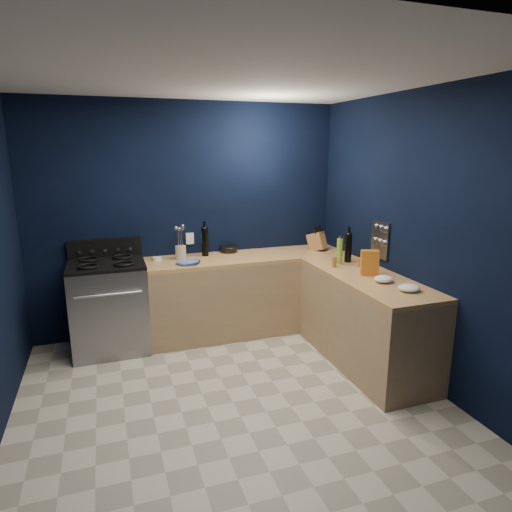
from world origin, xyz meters
name	(u,v)px	position (x,y,z in m)	size (l,w,h in m)	color
floor	(233,403)	(0.00, 0.00, -0.01)	(3.50, 3.50, 0.02)	#B8B3A0
ceiling	(228,72)	(0.00, 0.00, 2.61)	(3.50, 3.50, 0.02)	silver
wall_back	(189,219)	(0.00, 1.76, 1.30)	(3.50, 0.02, 2.60)	black
wall_right	(419,238)	(1.76, 0.00, 1.30)	(0.02, 3.50, 2.60)	black
wall_front	(348,346)	(0.00, -1.76, 1.30)	(3.50, 0.02, 2.60)	black
cab_back	(248,295)	(0.60, 1.44, 0.43)	(2.30, 0.63, 0.86)	#9E8058
top_back	(248,257)	(0.60, 1.44, 0.88)	(2.30, 0.63, 0.04)	olive
cab_right	(365,322)	(1.44, 0.29, 0.43)	(0.63, 1.67, 0.86)	#9E8058
top_right	(367,278)	(1.44, 0.29, 0.88)	(0.63, 1.67, 0.04)	olive
gas_range	(110,308)	(-0.93, 1.42, 0.46)	(0.76, 0.66, 0.92)	gray
oven_door	(111,319)	(-0.93, 1.10, 0.45)	(0.59, 0.02, 0.42)	black
cooktop	(106,264)	(-0.93, 1.42, 0.94)	(0.76, 0.66, 0.03)	black
backguard	(105,248)	(-0.93, 1.72, 1.04)	(0.76, 0.06, 0.20)	black
spice_panel	(380,240)	(1.74, 0.55, 1.18)	(0.02, 0.28, 0.38)	gray
wall_outlet	(190,239)	(0.00, 1.74, 1.08)	(0.09, 0.02, 0.13)	white
plate_stack	(188,262)	(-0.11, 1.30, 0.92)	(0.24, 0.24, 0.03)	#3345A2
ramekin	(157,259)	(-0.40, 1.54, 0.92)	(0.10, 0.10, 0.04)	white
utensil_crock	(181,252)	(-0.14, 1.53, 0.97)	(0.12, 0.12, 0.15)	beige
wine_bottle_back	(205,242)	(0.14, 1.59, 1.06)	(0.08, 0.08, 0.32)	black
lemon_basket	(229,249)	(0.45, 1.68, 0.94)	(0.20, 0.20, 0.08)	black
knife_block	(317,241)	(1.47, 1.44, 1.00)	(0.11, 0.19, 0.21)	olive
wine_bottle_right	(348,248)	(1.53, 0.82, 1.05)	(0.07, 0.07, 0.30)	black
oil_bottle	(340,251)	(1.40, 0.76, 1.04)	(0.06, 0.06, 0.27)	#84AB34
spice_jar_near	(334,262)	(1.29, 0.67, 0.95)	(0.05, 0.05, 0.11)	olive
spice_jar_far	(359,262)	(1.54, 0.60, 0.95)	(0.05, 0.05, 0.10)	olive
crouton_bag	(370,263)	(1.46, 0.30, 1.02)	(0.17, 0.08, 0.24)	red
towel_front	(384,279)	(1.45, 0.05, 0.93)	(0.18, 0.15, 0.06)	white
towel_end	(409,288)	(1.51, -0.24, 0.93)	(0.19, 0.17, 0.06)	white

